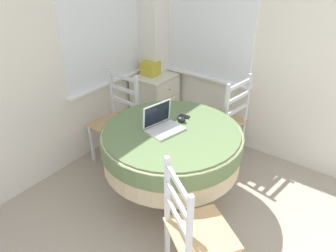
{
  "coord_description": "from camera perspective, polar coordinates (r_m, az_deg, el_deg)",
  "views": [
    {
      "loc": [
        -0.99,
        0.24,
        2.21
      ],
      "look_at": [
        1.14,
        1.82,
        0.68
      ],
      "focal_mm": 35.0,
      "sensor_mm": 36.0,
      "label": 1
    }
  ],
  "objects": [
    {
      "name": "computer_mouse",
      "position": [
        2.96,
        2.29,
        1.13
      ],
      "size": [
        0.06,
        0.09,
        0.05
      ],
      "color": "black",
      "rests_on": "round_dining_table"
    },
    {
      "name": "dining_chair_near_right_window",
      "position": [
        3.62,
        9.79,
        0.79
      ],
      "size": [
        0.48,
        0.46,
        1.01
      ],
      "color": "tan",
      "rests_on": "ground_plane"
    },
    {
      "name": "laptop",
      "position": [
        2.83,
        -0.97,
        0.29
      ],
      "size": [
        0.34,
        0.29,
        0.23
      ],
      "color": "silver",
      "rests_on": "round_dining_table"
    },
    {
      "name": "dining_chair_near_back_window",
      "position": [
        3.62,
        -8.85,
        0.88
      ],
      "size": [
        0.43,
        0.45,
        1.01
      ],
      "color": "tan",
      "rests_on": "ground_plane"
    },
    {
      "name": "corner_room_shell",
      "position": [
        2.98,
        1.44,
        11.66
      ],
      "size": [
        4.53,
        4.77,
        2.55
      ],
      "color": "white",
      "rests_on": "ground_plane"
    },
    {
      "name": "corner_cabinet",
      "position": [
        4.25,
        -2.22,
        4.23
      ],
      "size": [
        0.51,
        0.47,
        0.75
      ],
      "color": "silver",
      "rests_on": "ground_plane"
    },
    {
      "name": "storage_box",
      "position": [
        4.08,
        -3.06,
        10.01
      ],
      "size": [
        0.18,
        0.19,
        0.17
      ],
      "color": "gold",
      "rests_on": "corner_cabinet"
    },
    {
      "name": "cell_phone",
      "position": [
        3.05,
        2.82,
        1.67
      ],
      "size": [
        0.08,
        0.11,
        0.01
      ],
      "color": "black",
      "rests_on": "round_dining_table"
    },
    {
      "name": "dining_chair_camera_near",
      "position": [
        2.34,
        4.73,
        -18.05
      ],
      "size": [
        0.58,
        0.59,
        1.01
      ],
      "color": "tan",
      "rests_on": "ground_plane"
    },
    {
      "name": "round_dining_table",
      "position": [
        2.92,
        0.61,
        -3.28
      ],
      "size": [
        1.25,
        1.25,
        0.76
      ],
      "color": "#4C3D2D",
      "rests_on": "ground_plane"
    }
  ]
}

